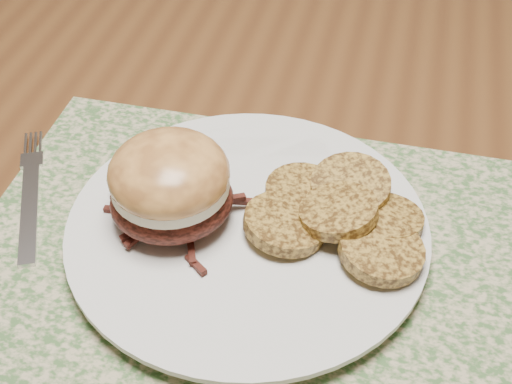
% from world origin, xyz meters
% --- Properties ---
extents(dining_table, '(1.50, 0.90, 0.75)m').
position_xyz_m(dining_table, '(0.00, 0.00, 0.67)').
color(dining_table, '#583419').
rests_on(dining_table, ground).
extents(placemat, '(0.45, 0.33, 0.00)m').
position_xyz_m(placemat, '(0.19, -0.26, 0.75)').
color(placemat, '#3E6232').
rests_on(placemat, dining_table).
extents(dinner_plate, '(0.26, 0.26, 0.02)m').
position_xyz_m(dinner_plate, '(0.18, -0.23, 0.76)').
color(dinner_plate, silver).
rests_on(dinner_plate, placemat).
extents(pork_sandwich, '(0.12, 0.12, 0.07)m').
position_xyz_m(pork_sandwich, '(0.12, -0.24, 0.80)').
color(pork_sandwich, black).
rests_on(pork_sandwich, dinner_plate).
extents(roasted_potatoes, '(0.15, 0.14, 0.04)m').
position_xyz_m(roasted_potatoes, '(0.24, -0.21, 0.78)').
color(roasted_potatoes, olive).
rests_on(roasted_potatoes, dinner_plate).
extents(fork, '(0.08, 0.15, 0.00)m').
position_xyz_m(fork, '(-0.01, -0.22, 0.76)').
color(fork, silver).
rests_on(fork, placemat).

